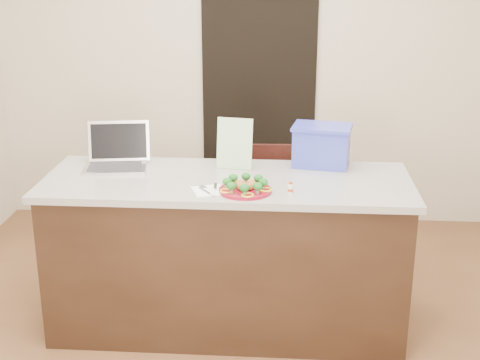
# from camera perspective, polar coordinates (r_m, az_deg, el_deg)

# --- Properties ---
(ground) EXTENTS (4.00, 4.00, 0.00)m
(ground) POSITION_cam_1_polar(r_m,az_deg,el_deg) (3.91, -1.37, -13.97)
(ground) COLOR brown
(ground) RESTS_ON ground
(room_shell) EXTENTS (4.00, 4.00, 4.00)m
(room_shell) POSITION_cam_1_polar(r_m,az_deg,el_deg) (3.33, -1.59, 10.22)
(room_shell) COLOR white
(room_shell) RESTS_ON ground
(doorway) EXTENTS (0.90, 0.02, 2.00)m
(doorway) POSITION_cam_1_polar(r_m,az_deg,el_deg) (5.38, 1.62, 6.78)
(doorway) COLOR black
(doorway) RESTS_ON ground
(island) EXTENTS (2.06, 0.76, 0.92)m
(island) POSITION_cam_1_polar(r_m,az_deg,el_deg) (3.90, -1.08, -6.26)
(island) COLOR black
(island) RESTS_ON ground
(plate) EXTENTS (0.28, 0.28, 0.02)m
(plate) POSITION_cam_1_polar(r_m,az_deg,el_deg) (3.52, 0.45, -0.85)
(plate) COLOR maroon
(plate) RESTS_ON island
(meatballs) EXTENTS (0.11, 0.10, 0.04)m
(meatballs) POSITION_cam_1_polar(r_m,az_deg,el_deg) (3.51, 0.45, -0.47)
(meatballs) COLOR olive
(meatballs) RESTS_ON plate
(broccoli) EXTENTS (0.24, 0.24, 0.04)m
(broccoli) POSITION_cam_1_polar(r_m,az_deg,el_deg) (3.51, 0.45, -0.17)
(broccoli) COLOR #144D18
(broccoli) RESTS_ON plate
(pepper_rings) EXTENTS (0.27, 0.27, 0.01)m
(pepper_rings) POSITION_cam_1_polar(r_m,az_deg,el_deg) (3.52, 0.45, -0.70)
(pepper_rings) COLOR gold
(pepper_rings) RESTS_ON plate
(napkin) EXTENTS (0.21, 0.21, 0.01)m
(napkin) POSITION_cam_1_polar(r_m,az_deg,el_deg) (3.54, -2.68, -0.91)
(napkin) COLOR white
(napkin) RESTS_ON island
(fork) EXTENTS (0.08, 0.15, 0.00)m
(fork) POSITION_cam_1_polar(r_m,az_deg,el_deg) (3.55, -2.98, -0.76)
(fork) COLOR #A8A8AD
(fork) RESTS_ON napkin
(knife) EXTENTS (0.02, 0.19, 0.01)m
(knife) POSITION_cam_1_polar(r_m,az_deg,el_deg) (3.52, -2.22, -0.91)
(knife) COLOR white
(knife) RESTS_ON napkin
(yogurt_bottle) EXTENTS (0.03, 0.03, 0.06)m
(yogurt_bottle) POSITION_cam_1_polar(r_m,az_deg,el_deg) (3.51, 4.33, -0.76)
(yogurt_bottle) COLOR beige
(yogurt_bottle) RESTS_ON island
(laptop) EXTENTS (0.39, 0.33, 0.25)m
(laptop) POSITION_cam_1_polar(r_m,az_deg,el_deg) (4.01, -10.46, 2.13)
(laptop) COLOR #BCBBC0
(laptop) RESTS_ON island
(leaflet) EXTENTS (0.21, 0.08, 0.30)m
(leaflet) POSITION_cam_1_polar(r_m,az_deg,el_deg) (3.87, -0.47, 3.12)
(leaflet) COLOR white
(leaflet) RESTS_ON island
(blue_box) EXTENTS (0.37, 0.30, 0.24)m
(blue_box) POSITION_cam_1_polar(r_m,az_deg,el_deg) (3.97, 6.98, 2.95)
(blue_box) COLOR #323BB6
(blue_box) RESTS_ON island
(chair) EXTENTS (0.39, 0.39, 0.85)m
(chair) POSITION_cam_1_polar(r_m,az_deg,el_deg) (4.68, 2.86, -1.61)
(chair) COLOR #381510
(chair) RESTS_ON ground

